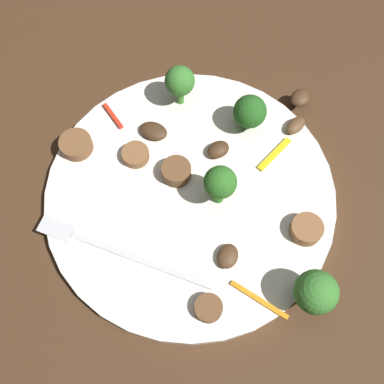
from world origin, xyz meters
name	(u,v)px	position (x,y,z in m)	size (l,w,h in m)	color
ground_plane	(192,197)	(0.00, 0.00, 0.00)	(1.40, 1.40, 0.00)	#422B19
plate	(192,194)	(0.00, 0.00, 0.01)	(0.30, 0.30, 0.01)	white
fork	(112,249)	(0.08, 0.06, 0.01)	(0.17, 0.08, 0.00)	silver
broccoli_floret_0	(252,112)	(-0.06, -0.08, 0.04)	(0.03, 0.03, 0.05)	#296420
broccoli_floret_1	(182,82)	(0.01, -0.11, 0.05)	(0.03, 0.03, 0.05)	#408630
broccoli_floret_2	(222,183)	(-0.03, 0.01, 0.05)	(0.03, 0.03, 0.05)	#347525
broccoli_floret_3	(318,292)	(-0.11, 0.11, 0.04)	(0.04, 0.04, 0.05)	#408630
sausage_slice_0	(308,229)	(-0.11, 0.04, 0.02)	(0.03, 0.03, 0.01)	brown
sausage_slice_1	(178,171)	(0.01, -0.02, 0.02)	(0.03, 0.03, 0.02)	brown
sausage_slice_2	(137,155)	(0.06, -0.04, 0.02)	(0.03, 0.03, 0.01)	brown
sausage_slice_3	(78,145)	(0.12, -0.05, 0.02)	(0.03, 0.03, 0.01)	brown
sausage_slice_4	(210,308)	(-0.02, 0.12, 0.02)	(0.03, 0.03, 0.01)	brown
mushroom_0	(155,131)	(0.04, -0.07, 0.02)	(0.03, 0.02, 0.01)	#422B19
mushroom_1	(220,150)	(-0.03, -0.05, 0.02)	(0.02, 0.02, 0.01)	#422B19
mushroom_2	(302,98)	(-0.12, -0.11, 0.02)	(0.02, 0.02, 0.01)	#4C331E
mushroom_3	(230,256)	(-0.03, 0.07, 0.02)	(0.03, 0.02, 0.01)	#4C331E
mushroom_4	(297,125)	(-0.11, -0.07, 0.02)	(0.03, 0.02, 0.01)	brown
pepper_strip_0	(261,300)	(-0.06, 0.11, 0.01)	(0.06, 0.00, 0.00)	orange
pepper_strip_1	(276,154)	(-0.09, -0.04, 0.01)	(0.05, 0.01, 0.00)	yellow
pepper_strip_2	(115,116)	(0.08, -0.09, 0.01)	(0.04, 0.00, 0.00)	red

